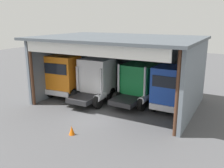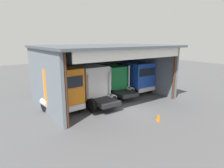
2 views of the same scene
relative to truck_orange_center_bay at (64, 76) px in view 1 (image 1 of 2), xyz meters
name	(u,v)px [view 1 (image 1 of 2)]	position (x,y,z in m)	size (l,w,h in m)	color
ground_plane	(93,118)	(4.84, -3.00, -1.95)	(80.00, 80.00, 0.00)	#4C4C4F
workshop_shed	(123,57)	(4.84, 1.88, 1.74)	(12.61, 9.08, 5.45)	slate
truck_orange_center_bay	(64,76)	(0.00, 0.00, 0.00)	(2.92, 4.23, 3.75)	orange
truck_white_right_bay	(96,79)	(3.06, 0.31, -0.05)	(2.68, 4.46, 3.63)	white
truck_green_left_bay	(138,82)	(6.33, 1.61, -0.20)	(2.77, 4.91, 3.36)	#197F3D
truck_blue_center_left_bay	(172,88)	(9.31, 1.07, -0.12)	(2.75, 4.54, 3.46)	#1E47B7
oil_drum	(171,93)	(8.40, 4.32, -1.52)	(0.58, 0.58, 0.87)	#197233
tool_cart	(180,93)	(9.19, 4.36, -1.45)	(0.90, 0.60, 1.00)	black
traffic_cone	(72,130)	(5.11, -5.71, -1.67)	(0.36, 0.36, 0.56)	orange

